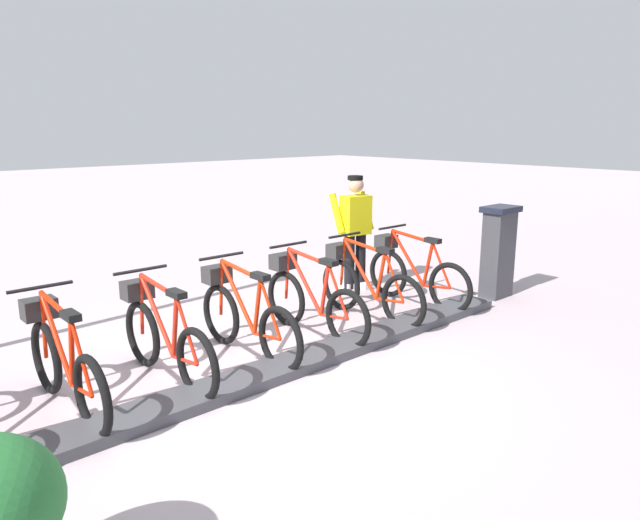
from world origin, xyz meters
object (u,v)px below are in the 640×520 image
object	(u,v)px
bike_docked_2	(311,299)
worker_near_rack	(355,228)
payment_kiosk	(498,250)
bike_docked_5	(63,362)
bike_docked_1	(366,285)
bike_docked_3	(244,316)
bike_docked_0	(413,273)
bike_docked_4	(164,337)

from	to	relation	value
bike_docked_2	worker_near_rack	size ratio (longest dim) A/B	1.04
payment_kiosk	bike_docked_5	size ratio (longest dim) A/B	0.74
bike_docked_1	payment_kiosk	bearing A→B (deg)	-105.67
bike_docked_1	bike_docked_2	size ratio (longest dim) A/B	1.00
payment_kiosk	worker_near_rack	bearing A→B (deg)	36.21
bike_docked_3	worker_near_rack	distance (m)	2.92
worker_near_rack	payment_kiosk	bearing A→B (deg)	-143.79
bike_docked_0	bike_docked_4	distance (m)	3.67
bike_docked_4	worker_near_rack	size ratio (longest dim) A/B	1.04
bike_docked_1	worker_near_rack	size ratio (longest dim) A/B	1.04
bike_docked_0	bike_docked_2	bearing A→B (deg)	90.00
bike_docked_3	bike_docked_1	bearing A→B (deg)	-90.00
bike_docked_4	bike_docked_0	bearing A→B (deg)	-90.00
bike_docked_1	bike_docked_4	xyz separation A→B (m)	(0.00, 2.75, 0.00)
bike_docked_2	bike_docked_4	size ratio (longest dim) A/B	1.00
bike_docked_2	bike_docked_5	bearing A→B (deg)	90.00
payment_kiosk	bike_docked_3	xyz separation A→B (m)	(0.57, 3.87, -0.24)
bike_docked_5	worker_near_rack	bearing A→B (deg)	-76.93
bike_docked_1	bike_docked_3	xyz separation A→B (m)	(0.00, 1.83, 0.00)
bike_docked_3	bike_docked_5	distance (m)	1.83
payment_kiosk	worker_near_rack	size ratio (longest dim) A/B	0.77
payment_kiosk	bike_docked_2	distance (m)	3.02
bike_docked_0	bike_docked_1	world-z (taller)	same
bike_docked_2	bike_docked_3	bearing A→B (deg)	90.00
bike_docked_3	worker_near_rack	world-z (taller)	worker_near_rack
bike_docked_2	worker_near_rack	xyz separation A→B (m)	(1.05, -1.77, 0.48)
bike_docked_3	worker_near_rack	size ratio (longest dim) A/B	1.04
payment_kiosk	bike_docked_2	bearing A→B (deg)	79.05
bike_docked_0	bike_docked_4	xyz separation A→B (m)	(0.00, 3.67, 0.00)
bike_docked_0	bike_docked_4	bearing A→B (deg)	90.00
bike_docked_2	bike_docked_4	xyz separation A→B (m)	(0.00, 1.83, 0.00)
bike_docked_3	bike_docked_5	bearing A→B (deg)	90.00
bike_docked_3	worker_near_rack	bearing A→B (deg)	-68.67
bike_docked_2	bike_docked_5	xyz separation A→B (m)	(0.00, 2.75, 0.00)
bike_docked_2	bike_docked_3	distance (m)	0.92
worker_near_rack	bike_docked_4	bearing A→B (deg)	106.23
bike_docked_2	worker_near_rack	bearing A→B (deg)	-59.34
bike_docked_4	worker_near_rack	xyz separation A→B (m)	(1.05, -3.60, 0.48)
payment_kiosk	bike_docked_4	xyz separation A→B (m)	(0.57, 4.79, -0.24)
bike_docked_1	bike_docked_5	distance (m)	3.67
bike_docked_3	bike_docked_4	size ratio (longest dim) A/B	1.00
payment_kiosk	bike_docked_4	world-z (taller)	payment_kiosk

